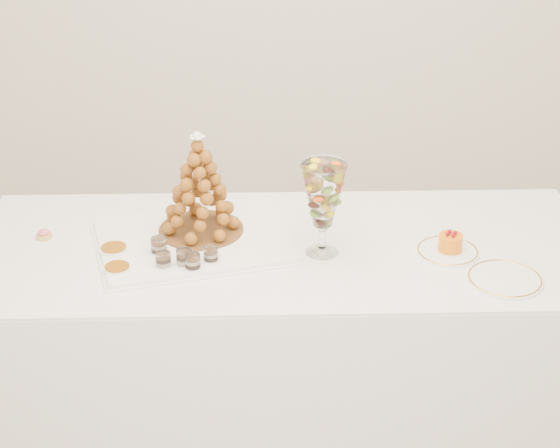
{
  "coord_description": "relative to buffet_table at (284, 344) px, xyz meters",
  "views": [
    {
      "loc": [
        0.03,
        -2.68,
        2.48
      ],
      "look_at": [
        -0.02,
        0.22,
        0.94
      ],
      "focal_mm": 60.0,
      "sensor_mm": 36.0,
      "label": 1
    }
  ],
  "objects": [
    {
      "name": "ramekin_front",
      "position": [
        -0.56,
        -0.21,
        0.44
      ],
      "size": [
        0.09,
        0.09,
        0.03
      ],
      "primitive_type": "cylinder",
      "color": "white",
      "rests_on": "buffet_table"
    },
    {
      "name": "croquembouche",
      "position": [
        -0.31,
        0.07,
        0.63
      ],
      "size": [
        0.31,
        0.31,
        0.38
      ],
      "rotation": [
        0.0,
        0.0,
        0.07
      ],
      "color": "brown",
      "rests_on": "lace_tray"
    },
    {
      "name": "verrine_e",
      "position": [
        -0.31,
        -0.19,
        0.46
      ],
      "size": [
        0.05,
        0.05,
        0.07
      ],
      "primitive_type": "cylinder",
      "rotation": [
        0.0,
        0.0,
        0.0
      ],
      "color": "white",
      "rests_on": "buffet_table"
    },
    {
      "name": "verrine_a",
      "position": [
        -0.44,
        -0.09,
        0.46
      ],
      "size": [
        0.07,
        0.07,
        0.07
      ],
      "primitive_type": "cylinder",
      "rotation": [
        0.0,
        0.0,
        -0.32
      ],
      "color": "white",
      "rests_on": "buffet_table"
    },
    {
      "name": "mousse_cake",
      "position": [
        0.58,
        -0.03,
        0.46
      ],
      "size": [
        0.08,
        0.08,
        0.07
      ],
      "color": "orange",
      "rests_on": "cake_plate"
    },
    {
      "name": "verrine_c",
      "position": [
        -0.25,
        -0.14,
        0.46
      ],
      "size": [
        0.06,
        0.06,
        0.07
      ],
      "primitive_type": "cylinder",
      "rotation": [
        0.0,
        0.0,
        0.11
      ],
      "color": "white",
      "rests_on": "buffet_table"
    },
    {
      "name": "cake_plate",
      "position": [
        0.57,
        -0.04,
        0.43
      ],
      "size": [
        0.22,
        0.22,
        0.01
      ],
      "primitive_type": "cylinder",
      "color": "white",
      "rests_on": "buffet_table"
    },
    {
      "name": "macaron_vase",
      "position": [
        0.13,
        -0.04,
        0.64
      ],
      "size": [
        0.15,
        0.15,
        0.34
      ],
      "color": "white",
      "rests_on": "buffet_table"
    },
    {
      "name": "pink_tart",
      "position": [
        -0.87,
        0.04,
        0.44
      ],
      "size": [
        0.06,
        0.06,
        0.04
      ],
      "color": "tan",
      "rests_on": "buffet_table"
    },
    {
      "name": "spare_plate",
      "position": [
        0.74,
        -0.22,
        0.43
      ],
      "size": [
        0.25,
        0.25,
        0.01
      ],
      "primitive_type": "cylinder",
      "color": "white",
      "rests_on": "buffet_table"
    },
    {
      "name": "lace_tray",
      "position": [
        -0.33,
        0.02,
        0.43
      ],
      "size": [
        0.78,
        0.67,
        0.02
      ],
      "primitive_type": "cube",
      "rotation": [
        0.0,
        0.0,
        0.3
      ],
      "color": "white",
      "rests_on": "buffet_table"
    },
    {
      "name": "verrine_b",
      "position": [
        -0.34,
        -0.17,
        0.46
      ],
      "size": [
        0.07,
        0.07,
        0.07
      ],
      "primitive_type": "cylinder",
      "rotation": [
        0.0,
        0.0,
        -0.27
      ],
      "color": "white",
      "rests_on": "buffet_table"
    },
    {
      "name": "room_walls",
      "position": [
        0.01,
        -0.23,
        1.36
      ],
      "size": [
        4.54,
        4.04,
        2.82
      ],
      "color": "silver",
      "rests_on": "ground"
    },
    {
      "name": "ramekin_back",
      "position": [
        -0.6,
        -0.08,
        0.44
      ],
      "size": [
        0.1,
        0.1,
        0.03
      ],
      "primitive_type": "cylinder",
      "color": "white",
      "rests_on": "buffet_table"
    },
    {
      "name": "buffet_table",
      "position": [
        0.0,
        0.0,
        0.0
      ],
      "size": [
        2.26,
        0.99,
        0.85
      ],
      "rotation": [
        0.0,
        0.0,
        0.05
      ],
      "color": "white",
      "rests_on": "ground"
    },
    {
      "name": "verrine_d",
      "position": [
        -0.41,
        -0.18,
        0.46
      ],
      "size": [
        0.06,
        0.06,
        0.07
      ],
      "primitive_type": "cylinder",
      "rotation": [
        0.0,
        0.0,
        -0.19
      ],
      "color": "white",
      "rests_on": "buffet_table"
    }
  ]
}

